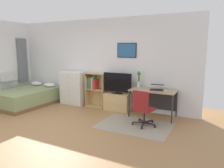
{
  "coord_description": "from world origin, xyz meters",
  "views": [
    {
      "loc": [
        3.37,
        -3.29,
        1.83
      ],
      "look_at": [
        0.92,
        1.5,
        0.9
      ],
      "focal_mm": 33.87,
      "sensor_mm": 36.0,
      "label": 1
    }
  ],
  "objects": [
    {
      "name": "desk",
      "position": [
        1.87,
        2.13,
        0.61
      ],
      "size": [
        1.18,
        0.64,
        0.74
      ],
      "color": "tan",
      "rests_on": "ground_plane"
    },
    {
      "name": "bamboo_vase",
      "position": [
        1.39,
        2.24,
        0.98
      ],
      "size": [
        0.11,
        0.11,
        0.45
      ],
      "color": "silver",
      "rests_on": "desk"
    },
    {
      "name": "tv_stand",
      "position": [
        0.76,
        2.17,
        0.25
      ],
      "size": [
        0.76,
        0.41,
        0.5
      ],
      "color": "tan",
      "rests_on": "ground_plane"
    },
    {
      "name": "television",
      "position": [
        0.76,
        2.15,
        0.81
      ],
      "size": [
        0.88,
        0.16,
        0.61
      ],
      "color": "black",
      "rests_on": "tv_stand"
    },
    {
      "name": "office_chair",
      "position": [
        1.85,
        1.27,
        0.46
      ],
      "size": [
        0.58,
        0.57,
        0.86
      ],
      "rotation": [
        0.0,
        0.0,
        -0.18
      ],
      "color": "#232326",
      "rests_on": "ground_plane"
    },
    {
      "name": "bed",
      "position": [
        -2.14,
        1.39,
        0.26
      ],
      "size": [
        1.5,
        2.0,
        0.64
      ],
      "rotation": [
        0.0,
        0.0,
        -0.03
      ],
      "color": "brown",
      "rests_on": "ground_plane"
    },
    {
      "name": "ground_plane",
      "position": [
        0.0,
        0.0,
        0.0
      ],
      "size": [
        7.2,
        7.2,
        0.0
      ],
      "primitive_type": "plane",
      "color": "#A87A4C"
    },
    {
      "name": "wall_back_with_posters",
      "position": [
        0.01,
        2.43,
        1.35
      ],
      "size": [
        6.12,
        0.09,
        2.7
      ],
      "color": "white",
      "rests_on": "ground_plane"
    },
    {
      "name": "computer_mouse",
      "position": [
        2.18,
        2.0,
        0.76
      ],
      "size": [
        0.06,
        0.1,
        0.03
      ],
      "primitive_type": "ellipsoid",
      "color": "silver",
      "rests_on": "desk"
    },
    {
      "name": "bookshelf",
      "position": [
        -0.06,
        2.22,
        0.62
      ],
      "size": [
        0.64,
        0.3,
        1.06
      ],
      "color": "tan",
      "rests_on": "ground_plane"
    },
    {
      "name": "laptop",
      "position": [
        1.94,
        2.1,
        0.8
      ],
      "size": [
        0.39,
        0.41,
        0.15
      ],
      "rotation": [
        0.0,
        0.0,
        0.14
      ],
      "color": "#333338",
      "rests_on": "desk"
    },
    {
      "name": "dresser",
      "position": [
        -0.83,
        2.15,
        0.53
      ],
      "size": [
        0.82,
        0.46,
        1.07
      ],
      "color": "white",
      "rests_on": "ground_plane"
    },
    {
      "name": "area_rug",
      "position": [
        1.67,
        1.23,
        0.0
      ],
      "size": [
        1.7,
        1.2,
        0.01
      ],
      "primitive_type": "cube",
      "color": "#9E937F",
      "rests_on": "ground_plane"
    }
  ]
}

